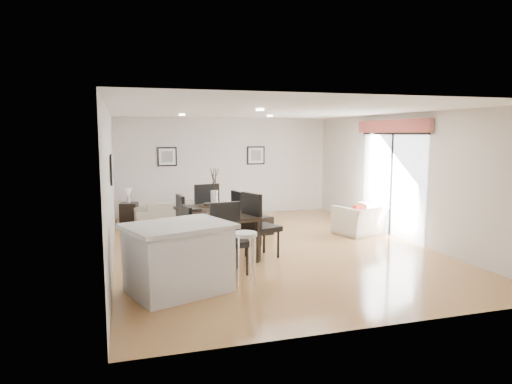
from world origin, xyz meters
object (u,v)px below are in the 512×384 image
object	(u,v)px
dining_chair_wfar	(175,220)
dining_chair_enear	(257,222)
sofa	(180,212)
armchair	(360,220)
dining_chair_wnear	(181,232)
coffee_table	(248,225)
dining_chair_head	(228,234)
dining_chair_foot	(205,208)
side_table	(129,213)
bar_stool	(245,240)
dining_chair_efar	(244,215)
kitchen_island	(179,258)
dining_table	(215,216)

from	to	relation	value
dining_chair_wfar	dining_chair_enear	bearing A→B (deg)	46.46
sofa	dining_chair_wfar	world-z (taller)	dining_chair_wfar
armchair	dining_chair_wnear	bearing A→B (deg)	-2.92
sofa	coffee_table	bearing A→B (deg)	128.29
dining_chair_wfar	dining_chair_head	distance (m)	1.84
dining_chair_foot	side_table	world-z (taller)	dining_chair_foot
dining_chair_wfar	bar_stool	bearing A→B (deg)	10.66
armchair	dining_chair_foot	world-z (taller)	dining_chair_foot
dining_chair_wfar	dining_chair_foot	xyz separation A→B (m)	(0.72, 0.70, 0.08)
sofa	dining_chair_wfar	xyz separation A→B (m)	(-0.41, -2.48, 0.28)
dining_chair_enear	dining_chair_foot	world-z (taller)	dining_chair_foot
dining_chair_efar	bar_stool	bearing A→B (deg)	151.04
side_table	bar_stool	xyz separation A→B (m)	(1.58, -5.34, 0.42)
armchair	dining_chair_foot	distance (m)	3.51
armchair	dining_chair_wnear	xyz separation A→B (m)	(-4.19, -1.20, 0.24)
coffee_table	dining_chair_head	bearing A→B (deg)	-122.18
dining_chair_wfar	sofa	bearing A→B (deg)	163.76
dining_chair_enear	bar_stool	world-z (taller)	dining_chair_enear
dining_chair_efar	bar_stool	world-z (taller)	dining_chair_efar
dining_chair_enear	side_table	bearing A→B (deg)	9.03
dining_chair_efar	kitchen_island	size ratio (longest dim) A/B	0.65
dining_table	dining_chair_wnear	world-z (taller)	dining_chair_wnear
dining_table	dining_chair_wnear	size ratio (longest dim) A/B	2.09
sofa	dining_chair_wfar	size ratio (longest dim) A/B	2.04
dining_chair_enear	side_table	distance (m)	4.54
dining_chair_wnear	kitchen_island	xyz separation A→B (m)	(-0.22, -1.44, -0.06)
dining_chair_enear	bar_stool	xyz separation A→B (m)	(-0.62, -1.39, 0.02)
sofa	dining_chair_foot	distance (m)	1.84
dining_chair_head	coffee_table	xyz separation A→B (m)	(1.06, 2.64, -0.44)
dining_chair_wnear	bar_stool	size ratio (longest dim) A/B	1.25
dining_chair_foot	dining_chair_efar	bearing A→B (deg)	118.43
armchair	dining_chair_head	bearing A→B (deg)	9.98
side_table	coffee_table	bearing A→B (deg)	-38.02
coffee_table	kitchen_island	xyz separation A→B (m)	(-1.96, -3.35, 0.30)
dining_chair_wnear	dining_chair_enear	distance (m)	1.39
dining_chair_enear	dining_chair_efar	xyz separation A→B (m)	(0.01, 0.99, -0.05)
dining_chair_wnear	bar_stool	xyz separation A→B (m)	(0.77, -1.44, 0.13)
dining_chair_head	bar_stool	distance (m)	0.71
armchair	kitchen_island	bearing A→B (deg)	12.05
dining_chair_efar	side_table	xyz separation A→B (m)	(-2.20, 2.96, -0.35)
dining_chair_enear	bar_stool	bearing A→B (deg)	136.11
sofa	side_table	world-z (taller)	sofa
dining_chair_foot	kitchen_island	distance (m)	3.27
sofa	bar_stool	world-z (taller)	bar_stool
dining_chair_efar	dining_chair_foot	world-z (taller)	dining_chair_foot
dining_chair_efar	dining_chair_head	bearing A→B (deg)	142.79
dining_chair_wnear	dining_chair_head	xyz separation A→B (m)	(0.68, -0.73, 0.08)
coffee_table	bar_stool	bearing A→B (deg)	-116.52
dining_chair_wnear	dining_chair_enear	size ratio (longest dim) A/B	0.83
side_table	dining_table	bearing A→B (deg)	-66.27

